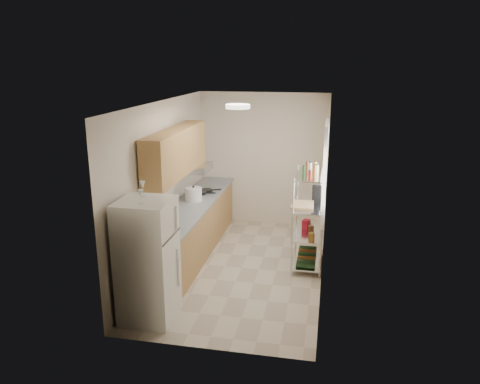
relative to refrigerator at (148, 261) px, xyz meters
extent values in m
cube|color=beige|center=(0.87, 1.68, -0.79)|extent=(2.50, 4.40, 0.01)
cube|color=white|center=(0.87, 1.68, 1.82)|extent=(2.50, 4.40, 0.01)
cube|color=beige|center=(0.87, 3.88, 0.51)|extent=(2.50, 0.01, 2.60)
cube|color=beige|center=(0.87, -0.53, 0.51)|extent=(2.50, 0.01, 2.60)
cube|color=beige|center=(-0.38, 1.68, 0.51)|extent=(0.01, 4.40, 2.60)
cube|color=beige|center=(2.12, 1.68, 0.51)|extent=(0.01, 4.40, 2.60)
cube|color=#AB8449|center=(-0.05, 2.12, -0.36)|extent=(0.60, 3.48, 0.86)
cube|color=gray|center=(-0.03, 2.12, 0.09)|extent=(0.63, 3.51, 0.04)
cube|color=#B7BABC|center=(-0.07, 0.98, 0.09)|extent=(0.52, 0.44, 0.04)
cube|color=#B7BABC|center=(0.23, 3.48, -0.33)|extent=(0.01, 0.55, 0.72)
cube|color=#AB8449|center=(-0.18, 1.78, 1.02)|extent=(0.33, 2.20, 0.72)
cube|color=#B7BABC|center=(-0.13, 2.58, 0.60)|extent=(0.50, 0.60, 0.12)
cube|color=white|center=(2.10, 2.03, 0.76)|extent=(0.06, 1.00, 1.46)
cube|color=silver|center=(1.88, 1.98, -0.69)|extent=(0.45, 0.90, 0.02)
cube|color=silver|center=(1.88, 1.98, -0.24)|extent=(0.45, 0.90, 0.02)
cube|color=silver|center=(1.88, 1.98, 0.21)|extent=(0.45, 0.90, 0.02)
cube|color=silver|center=(1.88, 1.98, 0.71)|extent=(0.45, 0.90, 0.02)
cylinder|color=silver|center=(1.66, 1.54, -0.01)|extent=(0.02, 0.02, 1.55)
cylinder|color=silver|center=(1.66, 2.42, -0.01)|extent=(0.02, 0.02, 1.55)
cylinder|color=silver|center=(2.09, 1.54, -0.01)|extent=(0.02, 0.02, 1.55)
cylinder|color=silver|center=(2.09, 2.42, -0.01)|extent=(0.02, 0.02, 1.55)
cylinder|color=white|center=(0.87, 1.38, 1.78)|extent=(0.34, 0.34, 0.05)
cube|color=white|center=(0.00, 0.00, 0.00)|extent=(0.65, 0.65, 1.57)
cylinder|color=white|center=(-0.06, 2.22, 0.23)|extent=(0.28, 0.28, 0.23)
cylinder|color=black|center=(-0.08, 2.64, 0.14)|extent=(0.28, 0.28, 0.04)
cylinder|color=black|center=(0.01, 2.80, 0.14)|extent=(0.29, 0.29, 0.04)
cube|color=tan|center=(1.78, 1.93, 0.24)|extent=(0.35, 0.45, 0.03)
cube|color=black|center=(2.02, 2.27, 0.38)|extent=(0.22, 0.29, 0.31)
cube|color=#B01524|center=(1.83, 2.15, -0.15)|extent=(0.12, 0.15, 0.15)
camera|label=1|loc=(2.16, -5.02, 2.41)|focal=35.00mm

